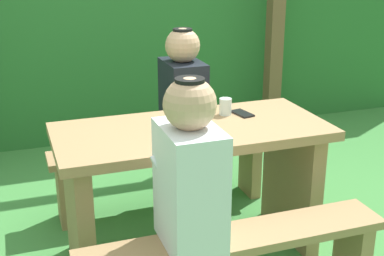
{
  "coord_description": "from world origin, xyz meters",
  "views": [
    {
      "loc": [
        -0.85,
        -2.42,
        1.64
      ],
      "look_at": [
        0.0,
        0.0,
        0.73
      ],
      "focal_mm": 49.83,
      "sensor_mm": 36.0,
      "label": 1
    }
  ],
  "objects_px": {
    "person_white_shirt": "(190,171)",
    "bench_far": "(162,162)",
    "picnic_table": "(192,169)",
    "cell_phone": "(242,113)",
    "drinking_glass": "(225,107)",
    "bottle_left": "(181,119)",
    "person_black_coat": "(183,92)"
  },
  "relations": [
    {
      "from": "person_white_shirt",
      "to": "cell_phone",
      "type": "relative_size",
      "value": 5.14
    },
    {
      "from": "person_white_shirt",
      "to": "person_black_coat",
      "type": "height_order",
      "value": "same"
    },
    {
      "from": "person_black_coat",
      "to": "bottle_left",
      "type": "xyz_separation_m",
      "value": [
        -0.24,
        -0.68,
        0.06
      ]
    },
    {
      "from": "person_black_coat",
      "to": "drinking_glass",
      "type": "height_order",
      "value": "person_black_coat"
    },
    {
      "from": "picnic_table",
      "to": "drinking_glass",
      "type": "distance_m",
      "value": 0.39
    },
    {
      "from": "person_black_coat",
      "to": "person_white_shirt",
      "type": "bearing_deg",
      "value": -107.23
    },
    {
      "from": "person_black_coat",
      "to": "bottle_left",
      "type": "relative_size",
      "value": 3.4
    },
    {
      "from": "person_white_shirt",
      "to": "bench_far",
      "type": "bearing_deg",
      "value": 79.56
    },
    {
      "from": "person_black_coat",
      "to": "picnic_table",
      "type": "bearing_deg",
      "value": -104.06
    },
    {
      "from": "picnic_table",
      "to": "bottle_left",
      "type": "xyz_separation_m",
      "value": [
        -0.09,
        -0.1,
        0.32
      ]
    },
    {
      "from": "picnic_table",
      "to": "cell_phone",
      "type": "bearing_deg",
      "value": 18.09
    },
    {
      "from": "person_black_coat",
      "to": "cell_phone",
      "type": "bearing_deg",
      "value": -68.13
    },
    {
      "from": "bottle_left",
      "to": "person_white_shirt",
      "type": "bearing_deg",
      "value": -104.06
    },
    {
      "from": "drinking_glass",
      "to": "cell_phone",
      "type": "distance_m",
      "value": 0.1
    },
    {
      "from": "picnic_table",
      "to": "bench_far",
      "type": "height_order",
      "value": "picnic_table"
    },
    {
      "from": "person_white_shirt",
      "to": "cell_phone",
      "type": "xyz_separation_m",
      "value": [
        0.54,
        0.68,
        -0.02
      ]
    },
    {
      "from": "picnic_table",
      "to": "drinking_glass",
      "type": "relative_size",
      "value": 15.31
    },
    {
      "from": "bench_far",
      "to": "person_white_shirt",
      "type": "height_order",
      "value": "person_white_shirt"
    },
    {
      "from": "person_white_shirt",
      "to": "bottle_left",
      "type": "height_order",
      "value": "person_white_shirt"
    },
    {
      "from": "bench_far",
      "to": "cell_phone",
      "type": "relative_size",
      "value": 10.0
    },
    {
      "from": "person_white_shirt",
      "to": "person_black_coat",
      "type": "relative_size",
      "value": 1.0
    },
    {
      "from": "drinking_glass",
      "to": "bottle_left",
      "type": "bearing_deg",
      "value": -144.66
    },
    {
      "from": "person_white_shirt",
      "to": "bottle_left",
      "type": "distance_m",
      "value": 0.49
    },
    {
      "from": "picnic_table",
      "to": "person_white_shirt",
      "type": "xyz_separation_m",
      "value": [
        -0.21,
        -0.57,
        0.26
      ]
    },
    {
      "from": "drinking_glass",
      "to": "bottle_left",
      "type": "xyz_separation_m",
      "value": [
        -0.33,
        -0.24,
        0.04
      ]
    },
    {
      "from": "person_white_shirt",
      "to": "drinking_glass",
      "type": "bearing_deg",
      "value": 57.42
    },
    {
      "from": "person_white_shirt",
      "to": "person_black_coat",
      "type": "distance_m",
      "value": 1.2
    },
    {
      "from": "drinking_glass",
      "to": "person_black_coat",
      "type": "bearing_deg",
      "value": 102.5
    },
    {
      "from": "person_black_coat",
      "to": "drinking_glass",
      "type": "relative_size",
      "value": 7.87
    },
    {
      "from": "picnic_table",
      "to": "bottle_left",
      "type": "bearing_deg",
      "value": -132.58
    },
    {
      "from": "cell_phone",
      "to": "drinking_glass",
      "type": "bearing_deg",
      "value": 152.1
    },
    {
      "from": "bench_far",
      "to": "bottle_left",
      "type": "bearing_deg",
      "value": -97.88
    }
  ]
}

